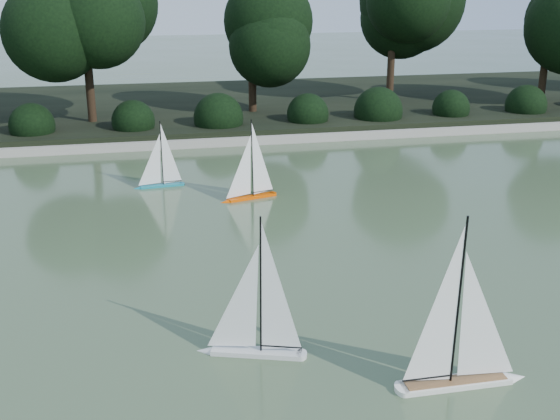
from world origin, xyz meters
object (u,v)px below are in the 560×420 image
sailboat_teal (157,176)px  sailboat_orange (247,186)px  sailboat_white_a (248,332)px  sailboat_white_b (467,358)px

sailboat_teal → sailboat_orange: bearing=-35.7°
sailboat_white_a → sailboat_orange: size_ratio=1.07×
sailboat_white_a → sailboat_teal: (-0.60, 6.16, -0.04)m
sailboat_orange → sailboat_white_a: bearing=-99.6°
sailboat_white_b → sailboat_orange: size_ratio=1.25×
sailboat_white_b → sailboat_teal: size_ratio=1.41×
sailboat_white_a → sailboat_teal: 6.19m
sailboat_white_a → sailboat_orange: (0.86, 5.11, -0.02)m
sailboat_white_a → sailboat_white_b: bearing=-27.3°
sailboat_white_a → sailboat_white_b: sailboat_white_b is taller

